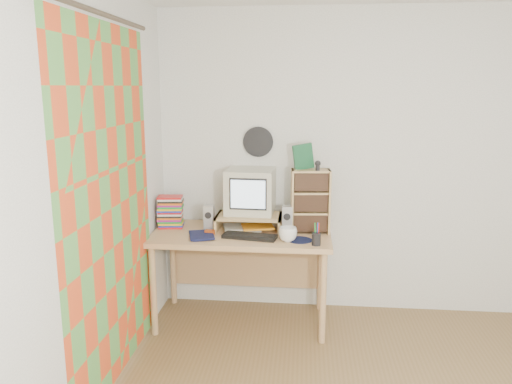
% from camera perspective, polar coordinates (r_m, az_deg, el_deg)
% --- Properties ---
extents(back_wall, '(3.50, 0.00, 3.50)m').
position_cam_1_polar(back_wall, '(4.20, 13.03, 3.06)').
color(back_wall, white).
rests_on(back_wall, floor).
extents(left_wall, '(0.00, 3.50, 3.50)m').
position_cam_1_polar(left_wall, '(2.73, -20.80, -2.14)').
color(left_wall, white).
rests_on(left_wall, floor).
extents(curtain, '(0.00, 2.20, 2.20)m').
position_cam_1_polar(curtain, '(3.16, -16.20, -1.84)').
color(curtain, '#DD491F').
rests_on(curtain, left_wall).
extents(wall_disc, '(0.25, 0.02, 0.25)m').
position_cam_1_polar(wall_disc, '(4.14, 0.25, 5.76)').
color(wall_disc, black).
rests_on(wall_disc, back_wall).
extents(desk, '(1.40, 0.70, 0.75)m').
position_cam_1_polar(desk, '(4.04, -1.57, -6.24)').
color(desk, tan).
rests_on(desk, floor).
extents(monitor_riser, '(0.52, 0.30, 0.12)m').
position_cam_1_polar(monitor_riser, '(4.01, -0.81, -2.99)').
color(monitor_riser, tan).
rests_on(monitor_riser, desk).
extents(crt_monitor, '(0.40, 0.40, 0.36)m').
position_cam_1_polar(crt_monitor, '(4.01, -0.69, 0.02)').
color(crt_monitor, beige).
rests_on(crt_monitor, monitor_riser).
extents(speaker_left, '(0.08, 0.08, 0.21)m').
position_cam_1_polar(speaker_left, '(3.99, -5.37, -2.96)').
color(speaker_left, '#ADAEB2').
rests_on(speaker_left, desk).
extents(speaker_right, '(0.08, 0.08, 0.22)m').
position_cam_1_polar(speaker_right, '(3.92, 3.58, -3.14)').
color(speaker_right, '#ADAEB2').
rests_on(speaker_right, desk).
extents(keyboard, '(0.43, 0.20, 0.03)m').
position_cam_1_polar(keyboard, '(3.80, -0.73, -5.09)').
color(keyboard, black).
rests_on(keyboard, desk).
extents(dvd_stack, '(0.21, 0.16, 0.27)m').
position_cam_1_polar(dvd_stack, '(4.12, -9.75, -2.13)').
color(dvd_stack, brown).
rests_on(dvd_stack, desk).
extents(cd_rack, '(0.31, 0.19, 0.50)m').
position_cam_1_polar(cd_rack, '(3.93, 6.22, -1.04)').
color(cd_rack, tan).
rests_on(cd_rack, desk).
extents(mug, '(0.15, 0.15, 0.11)m').
position_cam_1_polar(mug, '(3.72, 3.66, -4.84)').
color(mug, white).
rests_on(mug, desk).
extents(diary, '(0.26, 0.22, 0.04)m').
position_cam_1_polar(diary, '(3.85, -7.60, -4.83)').
color(diary, '#0F1338').
rests_on(diary, desk).
extents(mousepad, '(0.24, 0.24, 0.00)m').
position_cam_1_polar(mousepad, '(3.76, 5.02, -5.49)').
color(mousepad, '#0F1534').
rests_on(mousepad, desk).
extents(pen_cup, '(0.07, 0.07, 0.13)m').
position_cam_1_polar(pen_cup, '(3.64, 6.92, -5.09)').
color(pen_cup, black).
rests_on(pen_cup, desk).
extents(papers, '(0.33, 0.27, 0.04)m').
position_cam_1_polar(papers, '(4.01, -0.92, -4.08)').
color(papers, beige).
rests_on(papers, desk).
extents(red_box, '(0.08, 0.06, 0.04)m').
position_cam_1_polar(red_box, '(3.90, -5.30, -4.61)').
color(red_box, '#A83D12').
rests_on(red_box, desk).
extents(game_box, '(0.15, 0.08, 0.20)m').
position_cam_1_polar(game_box, '(3.88, 5.42, 4.04)').
color(game_box, '#17512F').
rests_on(game_box, cd_rack).
extents(webcam, '(0.05, 0.05, 0.08)m').
position_cam_1_polar(webcam, '(3.83, 7.07, 3.02)').
color(webcam, black).
rests_on(webcam, cd_rack).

